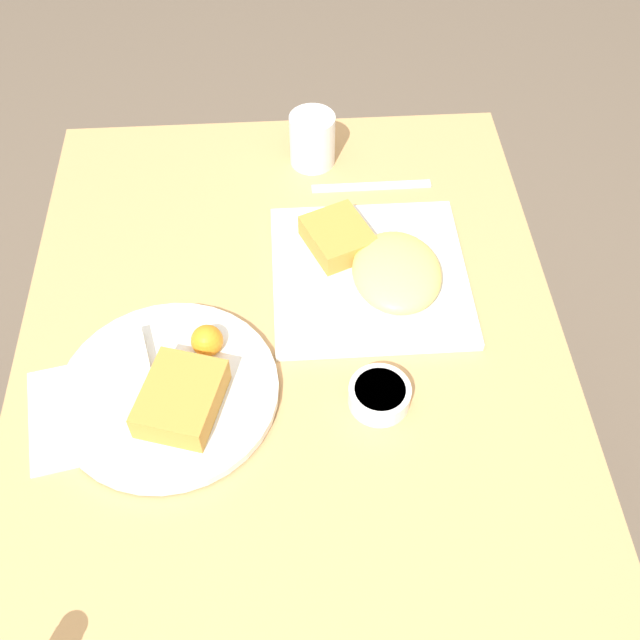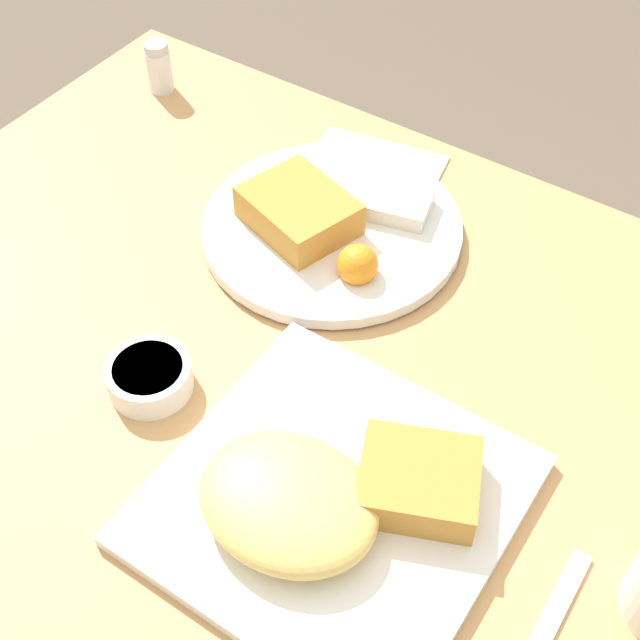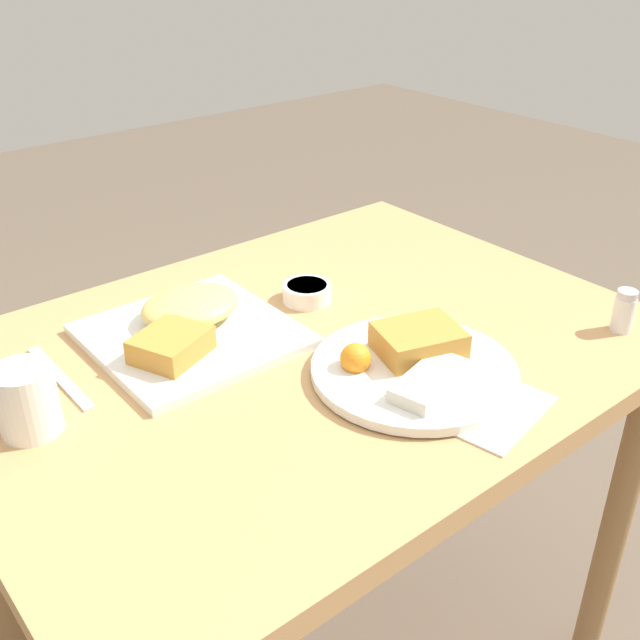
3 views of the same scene
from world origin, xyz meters
name	(u,v)px [view 2 (image 2 of 3)]	position (x,y,z in m)	size (l,w,h in m)	color
dining_table	(293,407)	(0.00, 0.00, 0.66)	(1.03, 0.77, 0.75)	tan
menu_card	(347,214)	(-0.06, 0.20, 0.75)	(0.21, 0.31, 0.00)	silver
plate_square_near	(328,498)	(0.13, -0.13, 0.77)	(0.29, 0.29, 0.06)	white
plate_oval_far	(329,223)	(-0.06, 0.16, 0.77)	(0.29, 0.29, 0.05)	white
sauce_ramekin	(149,376)	(-0.09, -0.11, 0.77)	(0.08, 0.08, 0.03)	white
salt_shaker	(159,70)	(-0.40, 0.28, 0.78)	(0.03, 0.03, 0.07)	white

